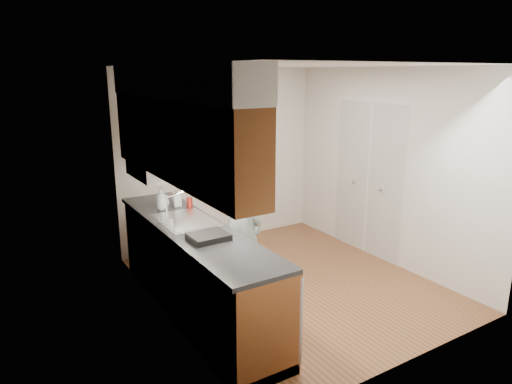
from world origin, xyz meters
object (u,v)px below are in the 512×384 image
at_px(soda_can, 190,203).
at_px(dish_rack, 208,237).
at_px(soap_bottle_a, 161,198).
at_px(soap_bottle_c, 163,200).
at_px(person, 241,207).
at_px(soap_bottle_b, 176,198).

height_order(soda_can, dish_rack, soda_can).
relative_size(soap_bottle_a, soap_bottle_c, 1.56).
height_order(person, dish_rack, person).
relative_size(person, soap_bottle_b, 9.64).
xyz_separation_m(soap_bottle_a, dish_rack, (0.03, -1.13, -0.10)).
bearing_deg(soda_can, soap_bottle_b, 123.82).
height_order(soap_bottle_a, dish_rack, soap_bottle_a).
bearing_deg(person, soda_can, 40.73).
height_order(person, soda_can, person).
distance_m(person, dish_rack, 0.93).
distance_m(person, soap_bottle_a, 0.90).
height_order(soap_bottle_b, soda_can, soap_bottle_b).
bearing_deg(soda_can, soap_bottle_a, 159.49).
bearing_deg(dish_rack, soap_bottle_b, 81.09).
bearing_deg(soap_bottle_c, soap_bottle_b, -12.06).
distance_m(soap_bottle_b, dish_rack, 1.18).
xyz_separation_m(person, soap_bottle_c, (-0.68, 0.58, 0.04)).
height_order(person, soap_bottle_c, person).
bearing_deg(soap_bottle_c, dish_rack, -90.74).
height_order(soap_bottle_a, soap_bottle_b, soap_bottle_a).
xyz_separation_m(person, soda_can, (-0.44, 0.40, 0.02)).
height_order(person, soap_bottle_b, person).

